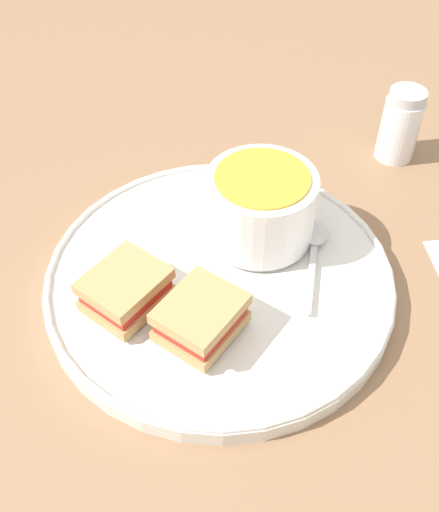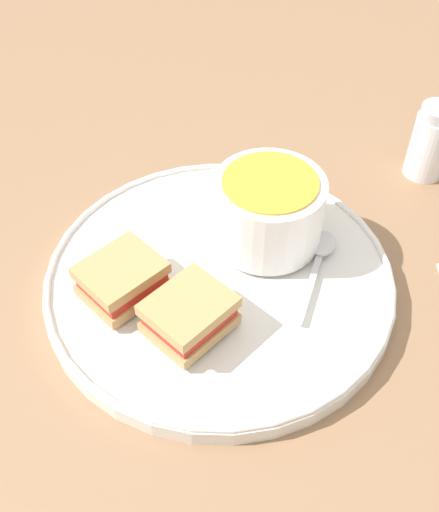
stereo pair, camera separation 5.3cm
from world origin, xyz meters
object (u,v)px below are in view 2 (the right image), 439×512
at_px(soup_bowl, 268,210).
at_px(sandwich_half_far, 189,314).
at_px(sandwich_half_near, 122,279).
at_px(salt_shaker, 431,142).
at_px(spoon, 321,250).

relative_size(soup_bowl, sandwich_half_far, 1.19).
xyz_separation_m(sandwich_half_near, sandwich_half_far, (-0.03, -0.06, 0.00)).
distance_m(soup_bowl, salt_shaker, 0.22).
height_order(soup_bowl, sandwich_half_far, soup_bowl).
xyz_separation_m(spoon, sandwich_half_far, (-0.10, 0.11, 0.01)).
relative_size(sandwich_half_near, sandwich_half_far, 1.00).
height_order(spoon, salt_shaker, salt_shaker).
xyz_separation_m(sandwich_half_near, salt_shaker, (0.23, -0.28, 0.00)).
distance_m(soup_bowl, spoon, 0.06).
bearing_deg(salt_shaker, sandwich_half_far, 139.91).
relative_size(spoon, sandwich_half_near, 1.33).
distance_m(sandwich_half_near, salt_shaker, 0.37).
bearing_deg(sandwich_half_far, spoon, -46.77).
bearing_deg(salt_shaker, spoon, 144.87).
height_order(sandwich_half_far, salt_shaker, salt_shaker).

